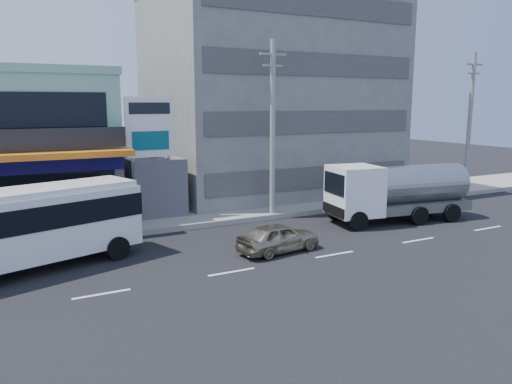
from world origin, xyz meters
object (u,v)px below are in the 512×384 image
at_px(concrete_building, 269,97).
at_px(tanker_truck, 394,191).
at_px(billboard, 150,134).
at_px(utility_pole_far, 470,123).
at_px(motorcycle_rider, 41,235).
at_px(utility_pole_near, 273,129).
at_px(minibus, 40,220).
at_px(sedan, 278,237).
at_px(satellite_dish, 151,156).

relative_size(concrete_building, tanker_truck, 1.89).
relative_size(billboard, utility_pole_far, 0.69).
relative_size(tanker_truck, motorcycle_rider, 4.21).
relative_size(utility_pole_near, motorcycle_rider, 4.96).
relative_size(utility_pole_far, tanker_truck, 1.18).
bearing_deg(utility_pole_far, minibus, -173.32).
xyz_separation_m(minibus, sedan, (9.53, -2.56, -1.30)).
height_order(satellite_dish, tanker_truck, satellite_dish).
height_order(billboard, utility_pole_near, utility_pole_near).
relative_size(satellite_dish, sedan, 0.38).
bearing_deg(utility_pole_near, minibus, -165.07).
bearing_deg(concrete_building, satellite_dish, -158.20).
bearing_deg(utility_pole_far, sedan, -162.75).
bearing_deg(concrete_building, utility_pole_near, -117.76).
distance_m(satellite_dish, sedan, 10.38).
bearing_deg(minibus, concrete_building, 33.50).
xyz_separation_m(utility_pole_far, tanker_truck, (-10.35, -3.83, -3.41)).
xyz_separation_m(utility_pole_near, tanker_truck, (5.65, -3.83, -3.41)).
distance_m(concrete_building, utility_pole_near, 8.79).
bearing_deg(sedan, billboard, 16.69).
height_order(concrete_building, satellite_dish, concrete_building).
height_order(billboard, motorcycle_rider, billboard).
xyz_separation_m(sedan, tanker_truck, (8.65, 2.07, 1.07)).
distance_m(utility_pole_near, motorcycle_rider, 13.18).
height_order(minibus, motorcycle_rider, minibus).
distance_m(satellite_dish, utility_pole_far, 22.35).
height_order(concrete_building, billboard, concrete_building).
distance_m(concrete_building, minibus, 20.46).
bearing_deg(motorcycle_rider, concrete_building, 26.60).
height_order(satellite_dish, sedan, satellite_dish).
height_order(concrete_building, minibus, concrete_building).
height_order(billboard, tanker_truck, billboard).
bearing_deg(tanker_truck, motorcycle_rider, 169.83).
bearing_deg(utility_pole_near, tanker_truck, -34.16).
height_order(satellite_dish, minibus, satellite_dish).
height_order(tanker_truck, motorcycle_rider, tanker_truck).
xyz_separation_m(utility_pole_near, sedan, (-3.00, -5.90, -4.49)).
xyz_separation_m(concrete_building, minibus, (-16.53, -10.94, -5.04)).
xyz_separation_m(billboard, tanker_truck, (12.15, -5.63, -3.19)).
bearing_deg(tanker_truck, concrete_building, 98.21).
distance_m(concrete_building, billboard, 12.17).
relative_size(minibus, tanker_truck, 0.97).
xyz_separation_m(satellite_dish, utility_pole_far, (22.00, -3.60, 1.57)).
bearing_deg(sedan, motorcycle_rider, 52.77).
distance_m(billboard, motorcycle_rider, 7.64).
height_order(utility_pole_far, sedan, utility_pole_far).
bearing_deg(utility_pole_far, concrete_building, 147.65).
bearing_deg(concrete_building, tanker_truck, -81.79).
distance_m(minibus, sedan, 9.96).
height_order(concrete_building, motorcycle_rider, concrete_building).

